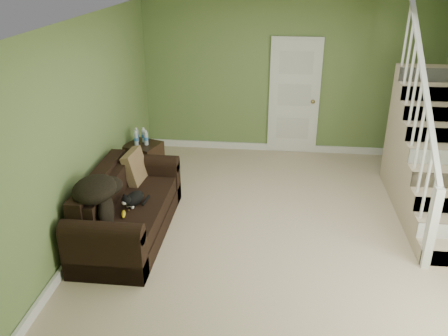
% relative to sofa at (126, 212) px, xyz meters
% --- Properties ---
extents(floor, '(5.00, 5.50, 0.01)m').
position_rel_sofa_xyz_m(floor, '(2.02, 0.30, -0.31)').
color(floor, '#C7AB90').
rests_on(floor, ground).
extents(ceiling, '(5.00, 5.50, 0.01)m').
position_rel_sofa_xyz_m(ceiling, '(2.02, 0.30, 2.29)').
color(ceiling, white).
rests_on(ceiling, wall_back).
extents(wall_back, '(5.00, 0.04, 2.60)m').
position_rel_sofa_xyz_m(wall_back, '(2.02, 3.05, 0.99)').
color(wall_back, olive).
rests_on(wall_back, floor).
extents(wall_front, '(5.00, 0.04, 2.60)m').
position_rel_sofa_xyz_m(wall_front, '(2.02, -2.45, 0.99)').
color(wall_front, olive).
rests_on(wall_front, floor).
extents(wall_left, '(0.04, 5.50, 2.60)m').
position_rel_sofa_xyz_m(wall_left, '(-0.48, 0.30, 0.99)').
color(wall_left, olive).
rests_on(wall_left, floor).
extents(baseboard_back, '(5.00, 0.04, 0.12)m').
position_rel_sofa_xyz_m(baseboard_back, '(2.02, 3.02, -0.25)').
color(baseboard_back, white).
rests_on(baseboard_back, floor).
extents(baseboard_left, '(0.04, 5.50, 0.12)m').
position_rel_sofa_xyz_m(baseboard_left, '(-0.45, 0.30, -0.25)').
color(baseboard_left, white).
rests_on(baseboard_left, floor).
extents(door, '(0.86, 0.12, 2.02)m').
position_rel_sofa_xyz_m(door, '(2.12, 3.01, 0.69)').
color(door, white).
rests_on(door, floor).
extents(staircase, '(1.00, 2.51, 2.82)m').
position_rel_sofa_xyz_m(staircase, '(4.01, 1.27, 0.33)').
color(staircase, '#C7AB90').
rests_on(staircase, floor).
extents(sofa, '(0.89, 2.07, 0.82)m').
position_rel_sofa_xyz_m(sofa, '(0.00, 0.00, 0.00)').
color(sofa, black).
rests_on(sofa, floor).
extents(side_table, '(0.61, 0.61, 0.81)m').
position_rel_sofa_xyz_m(side_table, '(-0.21, 1.62, -0.01)').
color(side_table, black).
rests_on(side_table, floor).
extents(cat, '(0.27, 0.47, 0.23)m').
position_rel_sofa_xyz_m(cat, '(0.14, -0.06, 0.22)').
color(cat, black).
rests_on(cat, sofa).
extents(banana, '(0.09, 0.18, 0.05)m').
position_rel_sofa_xyz_m(banana, '(0.08, -0.32, 0.16)').
color(banana, yellow).
rests_on(banana, sofa).
extents(throw_pillow, '(0.26, 0.49, 0.49)m').
position_rel_sofa_xyz_m(throw_pillow, '(-0.04, 0.64, 0.31)').
color(throw_pillow, '#4F2F1F').
rests_on(throw_pillow, sofa).
extents(throw_blanket, '(0.52, 0.66, 0.26)m').
position_rel_sofa_xyz_m(throw_blanket, '(-0.17, -0.46, 0.53)').
color(throw_blanket, black).
rests_on(throw_blanket, sofa).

